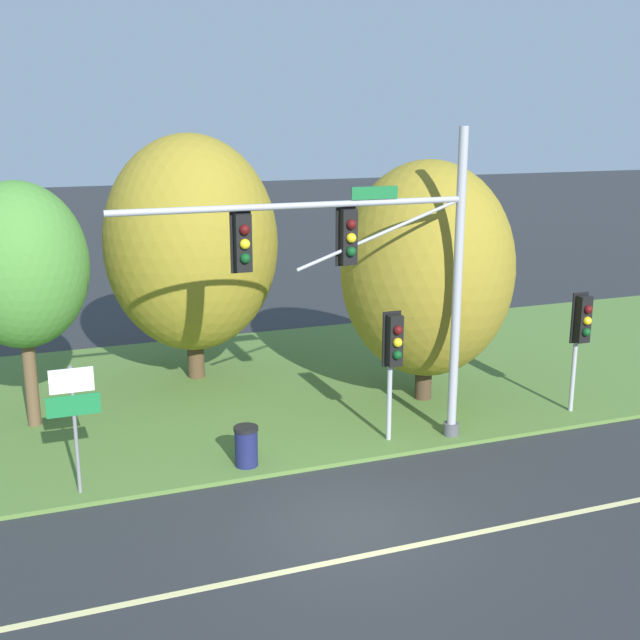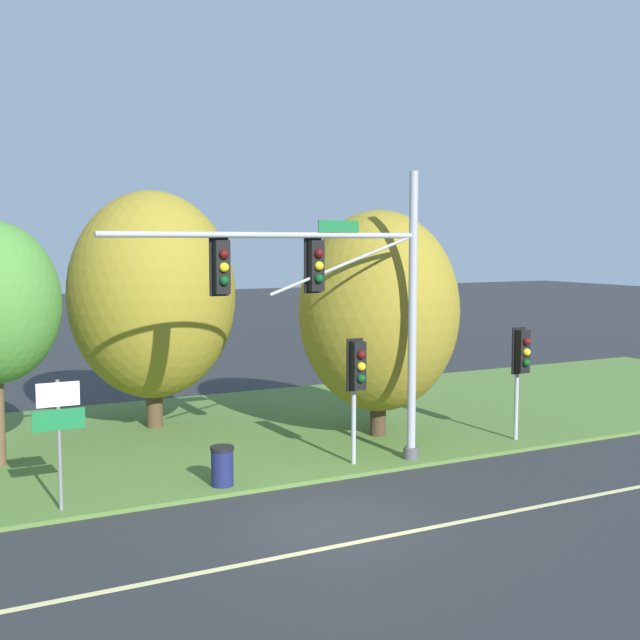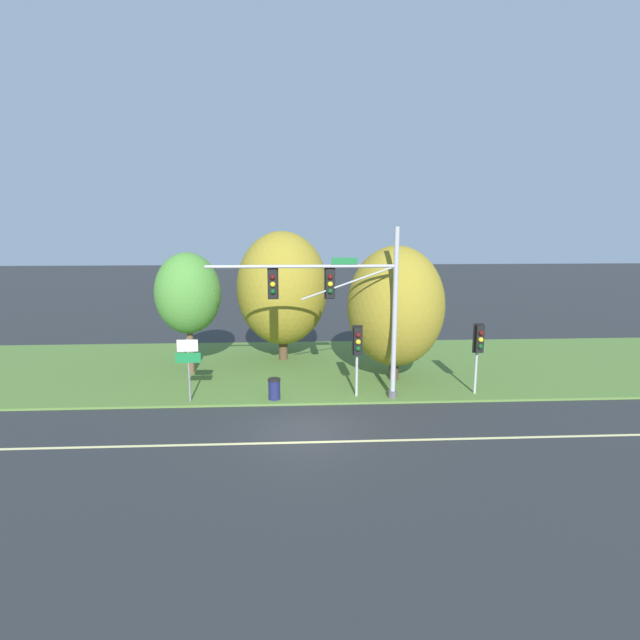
% 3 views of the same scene
% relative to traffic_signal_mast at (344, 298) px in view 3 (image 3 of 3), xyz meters
% --- Properties ---
extents(ground_plane, '(160.00, 160.00, 0.00)m').
position_rel_traffic_signal_mast_xyz_m(ground_plane, '(-1.73, -3.06, -4.56)').
color(ground_plane, '#282B2D').
extents(lane_stripe, '(36.00, 0.16, 0.01)m').
position_rel_traffic_signal_mast_xyz_m(lane_stripe, '(-1.73, -4.26, -4.55)').
color(lane_stripe, beige).
rests_on(lane_stripe, ground).
extents(grass_verge, '(48.00, 11.50, 0.10)m').
position_rel_traffic_signal_mast_xyz_m(grass_verge, '(-1.73, 5.19, -4.51)').
color(grass_verge, '#517533').
rests_on(grass_verge, ground).
extents(traffic_signal_mast, '(8.21, 0.49, 7.46)m').
position_rel_traffic_signal_mast_xyz_m(traffic_signal_mast, '(0.00, 0.00, 0.00)').
color(traffic_signal_mast, '#9EA0A5').
rests_on(traffic_signal_mast, grass_verge).
extents(pedestrian_signal_near_kerb, '(0.46, 0.55, 3.24)m').
position_rel_traffic_signal_mast_xyz_m(pedestrian_signal_near_kerb, '(0.63, 0.12, -2.10)').
color(pedestrian_signal_near_kerb, '#9EA0A5').
rests_on(pedestrian_signal_near_kerb, grass_verge).
extents(pedestrian_signal_further_along, '(0.46, 0.55, 3.25)m').
position_rel_traffic_signal_mast_xyz_m(pedestrian_signal_further_along, '(6.04, 0.19, -2.09)').
color(pedestrian_signal_further_along, '#9EA0A5').
rests_on(pedestrian_signal_further_along, grass_verge).
extents(route_sign_post, '(1.08, 0.08, 2.79)m').
position_rel_traffic_signal_mast_xyz_m(route_sign_post, '(-6.67, -0.05, -2.56)').
color(route_sign_post, slate).
rests_on(route_sign_post, grass_verge).
extents(tree_nearest_road, '(3.28, 3.28, 6.20)m').
position_rel_traffic_signal_mast_xyz_m(tree_nearest_road, '(-7.46, 4.31, -0.33)').
color(tree_nearest_road, brown).
rests_on(tree_nearest_road, grass_verge).
extents(tree_left_of_mast, '(5.03, 5.03, 7.21)m').
position_rel_traffic_signal_mast_xyz_m(tree_left_of_mast, '(-2.77, 6.70, -0.40)').
color(tree_left_of_mast, '#4C3823').
rests_on(tree_left_of_mast, grass_verge).
extents(tree_behind_signpost, '(4.66, 4.66, 6.58)m').
position_rel_traffic_signal_mast_xyz_m(tree_behind_signpost, '(2.78, 2.60, -0.80)').
color(tree_behind_signpost, '#423021').
rests_on(tree_behind_signpost, grass_verge).
extents(trash_bin, '(0.56, 0.56, 0.93)m').
position_rel_traffic_signal_mast_xyz_m(trash_bin, '(-3.03, 0.04, -3.99)').
color(trash_bin, '#191E4C').
rests_on(trash_bin, grass_verge).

